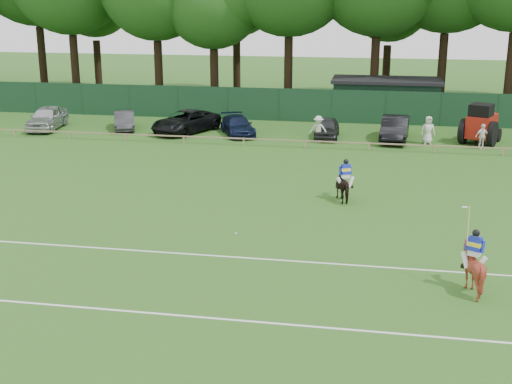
% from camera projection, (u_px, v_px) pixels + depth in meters
% --- Properties ---
extents(ground, '(160.00, 160.00, 0.00)m').
position_uv_depth(ground, '(230.00, 247.00, 26.65)').
color(ground, '#1E4C14').
rests_on(ground, ground).
extents(horse_dark, '(1.38, 1.85, 1.43)m').
position_uv_depth(horse_dark, '(345.00, 186.00, 32.37)').
color(horse_dark, black).
rests_on(horse_dark, ground).
extents(horse_chestnut, '(1.84, 1.90, 1.60)m').
position_uv_depth(horse_chestnut, '(473.00, 269.00, 22.54)').
color(horse_chestnut, maroon).
rests_on(horse_chestnut, ground).
extents(sedan_silver, '(2.58, 5.07, 1.66)m').
position_uv_depth(sedan_silver, '(47.00, 118.00, 49.13)').
color(sedan_silver, '#B1B4B6').
rests_on(sedan_silver, ground).
extents(sedan_grey, '(2.72, 4.20, 1.31)m').
position_uv_depth(sedan_grey, '(124.00, 120.00, 49.09)').
color(sedan_grey, '#303133').
rests_on(sedan_grey, ground).
extents(suv_black, '(4.59, 6.07, 1.53)m').
position_uv_depth(suv_black, '(186.00, 122.00, 47.99)').
color(suv_black, black).
rests_on(suv_black, ground).
extents(sedan_navy, '(3.46, 4.81, 1.29)m').
position_uv_depth(sedan_navy, '(238.00, 126.00, 47.24)').
color(sedan_navy, '#111A37').
rests_on(sedan_navy, ground).
extents(hatch_grey, '(1.64, 3.96, 1.34)m').
position_uv_depth(hatch_grey, '(327.00, 128.00, 46.28)').
color(hatch_grey, '#2A2A2D').
rests_on(hatch_grey, ground).
extents(estate_black, '(2.07, 5.02, 1.62)m').
position_uv_depth(estate_black, '(395.00, 129.00, 45.38)').
color(estate_black, black).
rests_on(estate_black, ground).
extents(spectator_left, '(1.16, 0.68, 1.78)m').
position_uv_depth(spectator_left, '(318.00, 129.00, 44.74)').
color(spectator_left, beige).
rests_on(spectator_left, ground).
extents(spectator_mid, '(1.02, 0.79, 1.61)m').
position_uv_depth(spectator_mid, '(482.00, 137.00, 42.91)').
color(spectator_mid, white).
rests_on(spectator_mid, ground).
extents(spectator_right, '(0.96, 0.70, 1.82)m').
position_uv_depth(spectator_right, '(428.00, 130.00, 44.35)').
color(spectator_right, silver).
rests_on(spectator_right, ground).
extents(rider_dark, '(0.90, 0.57, 1.41)m').
position_uv_depth(rider_dark, '(346.00, 173.00, 32.16)').
color(rider_dark, silver).
rests_on(rider_dark, ground).
extents(rider_chestnut, '(0.88, 0.81, 2.05)m').
position_uv_depth(rider_chestnut, '(474.00, 248.00, 22.33)').
color(rider_chestnut, silver).
rests_on(rider_chestnut, ground).
extents(polo_ball, '(0.09, 0.09, 0.09)m').
position_uv_depth(polo_ball, '(236.00, 234.00, 28.01)').
color(polo_ball, silver).
rests_on(polo_ball, ground).
extents(pitch_lines, '(60.00, 5.10, 0.01)m').
position_uv_depth(pitch_lines, '(208.00, 283.00, 23.35)').
color(pitch_lines, silver).
rests_on(pitch_lines, ground).
extents(pitch_rail, '(62.10, 0.10, 0.50)m').
position_uv_depth(pitch_rail, '(290.00, 140.00, 43.52)').
color(pitch_rail, '#997F5B').
rests_on(pitch_rail, ground).
extents(perimeter_fence, '(92.08, 0.08, 2.50)m').
position_uv_depth(perimeter_fence, '(305.00, 105.00, 51.79)').
color(perimeter_fence, '#14351E').
rests_on(perimeter_fence, ground).
extents(utility_shed, '(8.40, 4.40, 3.04)m').
position_uv_depth(utility_shed, '(386.00, 98.00, 53.52)').
color(utility_shed, '#14331E').
rests_on(utility_shed, ground).
extents(tree_row, '(96.00, 12.00, 21.00)m').
position_uv_depth(tree_row, '(338.00, 106.00, 59.36)').
color(tree_row, '#26561C').
rests_on(tree_row, ground).
extents(tractor, '(3.11, 3.67, 2.62)m').
position_uv_depth(tractor, '(481.00, 125.00, 44.40)').
color(tractor, maroon).
rests_on(tractor, ground).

